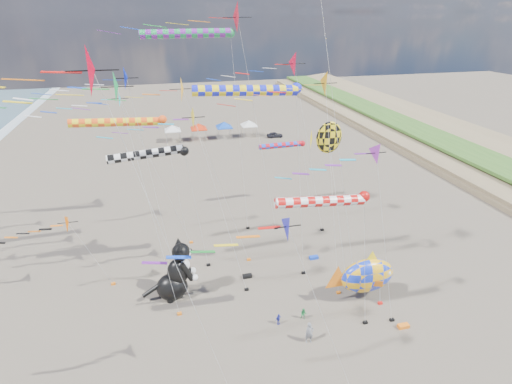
{
  "coord_description": "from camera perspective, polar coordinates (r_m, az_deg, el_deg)",
  "views": [
    {
      "loc": [
        -8.57,
        -15.99,
        22.96
      ],
      "look_at": [
        -1.56,
        12.0,
        9.9
      ],
      "focal_mm": 28.0,
      "sensor_mm": 36.0,
      "label": 1
    }
  ],
  "objects": [
    {
      "name": "kite_bag_0",
      "position": [
        41.53,
        8.25,
        -9.24
      ],
      "size": [
        0.9,
        0.44,
        0.3
      ],
      "primitive_type": "cube",
      "color": "#1338C3",
      "rests_on": "ground"
    },
    {
      "name": "tent_row",
      "position": [
        79.17,
        -6.4,
        9.72
      ],
      "size": [
        19.2,
        4.2,
        3.8
      ],
      "color": "silver",
      "rests_on": "ground"
    },
    {
      "name": "delta_kite_2",
      "position": [
        39.23,
        -4.14,
        23.41
      ],
      "size": [
        16.18,
        3.09,
        24.13
      ],
      "color": "red",
      "rests_on": "ground"
    },
    {
      "name": "windsock_0",
      "position": [
        39.63,
        -9.29,
        21.34
      ],
      "size": [
        9.93,
        0.86,
        21.58
      ],
      "color": "#1B9549",
      "rests_on": "ground"
    },
    {
      "name": "delta_kite_0",
      "position": [
        39.21,
        4.65,
        17.58
      ],
      "size": [
        11.87,
        2.46,
        19.87
      ],
      "color": "red",
      "rests_on": "ground"
    },
    {
      "name": "delta_kite_6",
      "position": [
        37.02,
        -25.76,
        -3.92
      ],
      "size": [
        7.65,
        1.77,
        8.17
      ],
      "color": "#F65F02",
      "rests_on": "ground"
    },
    {
      "name": "delta_kite_5",
      "position": [
        30.63,
        -21.23,
        14.22
      ],
      "size": [
        9.69,
        1.81,
        19.71
      ],
      "color": "#0A20BE",
      "rests_on": "ground"
    },
    {
      "name": "windsock_4",
      "position": [
        37.48,
        -18.62,
        9.38
      ],
      "size": [
        9.53,
        0.78,
        14.53
      ],
      "color": "#FB5015",
      "rests_on": "ground"
    },
    {
      "name": "person_adult",
      "position": [
        32.11,
        7.63,
        -19.32
      ],
      "size": [
        0.67,
        0.45,
        1.79
      ],
      "primitive_type": "imported",
      "rotation": [
        0.0,
        0.0,
        -0.03
      ],
      "color": "slate",
      "rests_on": "ground"
    },
    {
      "name": "delta_kite_11",
      "position": [
        20.43,
        3.62,
        -6.66
      ],
      "size": [
        10.62,
        1.61,
        13.71
      ],
      "color": "#1819B5",
      "rests_on": "ground"
    },
    {
      "name": "kite_bag_2",
      "position": [
        38.56,
        -1.26,
        -11.91
      ],
      "size": [
        0.9,
        0.44,
        0.3
      ],
      "primitive_type": "cube",
      "color": "black",
      "rests_on": "ground"
    },
    {
      "name": "windsock_3",
      "position": [
        34.93,
        -14.75,
        5.23
      ],
      "size": [
        8.02,
        0.82,
        12.46
      ],
      "color": "black",
      "rests_on": "ground"
    },
    {
      "name": "child_green",
      "position": [
        34.16,
        6.81,
        -16.92
      ],
      "size": [
        0.63,
        0.58,
        1.04
      ],
      "primitive_type": "imported",
      "rotation": [
        0.0,
        0.0,
        -0.47
      ],
      "color": "#259248",
      "rests_on": "ground"
    },
    {
      "name": "delta_kite_7",
      "position": [
        28.67,
        8.61,
        14.07
      ],
      "size": [
        9.68,
        2.0,
        19.33
      ],
      "color": "orange",
      "rests_on": "ground"
    },
    {
      "name": "angelfish_kite",
      "position": [
        32.81,
        10.07,
        7.46
      ],
      "size": [
        3.74,
        3.02,
        15.06
      ],
      "color": "yellow",
      "rests_on": "ground"
    },
    {
      "name": "delta_kite_4",
      "position": [
        26.97,
        16.31,
        4.47
      ],
      "size": [
        8.68,
        1.61,
        15.48
      ],
      "color": "purple",
      "rests_on": "ground"
    },
    {
      "name": "delta_kite_8",
      "position": [
        27.34,
        -22.04,
        13.4
      ],
      "size": [
        11.34,
        2.2,
        20.0
      ],
      "color": "#129C49",
      "rests_on": "ground"
    },
    {
      "name": "windsock_2",
      "position": [
        30.92,
        -0.66,
        14.22
      ],
      "size": [
        9.68,
        0.86,
        18.01
      ],
      "color": "#1620E4",
      "rests_on": "ground"
    },
    {
      "name": "child_blue",
      "position": [
        33.58,
        3.22,
        -17.67
      ],
      "size": [
        0.63,
        0.46,
        1.0
      ],
      "primitive_type": "imported",
      "rotation": [
        0.0,
        0.0,
        0.41
      ],
      "color": "#242DA7",
      "rests_on": "ground"
    },
    {
      "name": "delta_kite_12",
      "position": [
        29.52,
        -10.05,
        9.21
      ],
      "size": [
        10.04,
        1.91,
        16.75
      ],
      "color": "yellow",
      "rests_on": "ground"
    },
    {
      "name": "cat_inflatable",
      "position": [
        35.56,
        -11.64,
        -10.81
      ],
      "size": [
        4.23,
        2.31,
        5.55
      ],
      "primitive_type": null,
      "rotation": [
        0.0,
        0.0,
        0.06
      ],
      "color": "black",
      "rests_on": "ground"
    },
    {
      "name": "parked_car",
      "position": [
        80.49,
        2.69,
        8.16
      ],
      "size": [
        3.23,
        1.42,
        1.08
      ],
      "primitive_type": "imported",
      "rotation": [
        0.0,
        0.0,
        1.53
      ],
      "color": "#26262D",
      "rests_on": "ground"
    },
    {
      "name": "fish_inflatable",
      "position": [
        35.97,
        15.5,
        -11.42
      ],
      "size": [
        6.32,
        2.11,
        4.9
      ],
      "color": "#1634D6",
      "rests_on": "ground"
    },
    {
      "name": "windsock_5",
      "position": [
        26.96,
        10.02,
        -1.34
      ],
      "size": [
        7.99,
        0.76,
        11.88
      ],
      "color": "red",
      "rests_on": "ground"
    },
    {
      "name": "delta_kite_10",
      "position": [
        38.81,
        -20.03,
        11.59
      ],
      "size": [
        12.13,
        1.69,
        16.63
      ],
      "color": "#0BC1DD",
      "rests_on": "ground"
    },
    {
      "name": "delta_kite_1",
      "position": [
        33.68,
        -10.4,
        13.92
      ],
      "size": [
        12.45,
        2.27,
        18.52
      ],
      "color": "yellow",
      "rests_on": "ground"
    },
    {
      "name": "kite_bag_3",
      "position": [
        35.47,
        20.3,
        -17.52
      ],
      "size": [
        0.9,
        0.44,
        0.3
      ],
      "primitive_type": "cube",
      "color": "orange",
      "rests_on": "ground"
    },
    {
      "name": "delta_kite_3",
      "position": [
        18.93,
        -23.26,
        14.81
      ],
      "size": [
        14.07,
        2.46,
        21.96
      ],
      "color": "red",
      "rests_on": "ground"
    },
    {
      "name": "windsock_1",
      "position": [
        48.86,
        4.0,
        6.66
      ],
      "size": [
        7.2,
        0.7,
        8.56
      ],
      "color": "red",
      "rests_on": "ground"
    }
  ]
}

